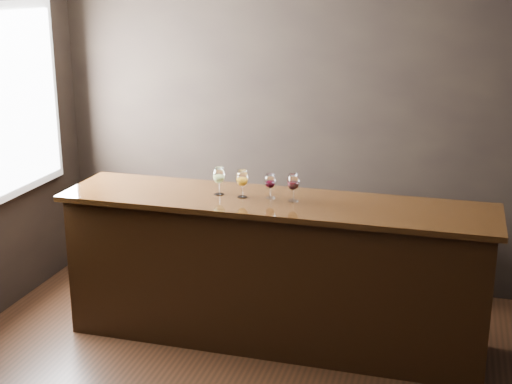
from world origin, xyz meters
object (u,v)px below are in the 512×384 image
(bar_counter, at_px, (274,274))
(glass_white, at_px, (219,176))
(glass_amber, at_px, (242,179))
(glass_red_a, at_px, (270,182))
(glass_red_b, at_px, (293,183))
(back_bar_shelf, at_px, (246,237))

(bar_counter, xyz_separation_m, glass_white, (-0.44, 0.03, 0.74))
(glass_amber, distance_m, glass_red_a, 0.21)
(glass_amber, height_order, glass_red_a, glass_amber)
(glass_amber, bearing_deg, glass_red_b, 1.00)
(glass_red_a, bearing_deg, glass_red_b, -6.83)
(glass_white, xyz_separation_m, glass_red_a, (0.40, 0.01, -0.02))
(bar_counter, height_order, glass_white, glass_white)
(glass_white, xyz_separation_m, glass_red_b, (0.58, -0.01, -0.00))
(back_bar_shelf, relative_size, glass_amber, 11.26)
(bar_counter, relative_size, glass_red_a, 16.56)
(glass_red_a, bearing_deg, glass_amber, -172.21)
(back_bar_shelf, relative_size, glass_red_b, 11.44)
(glass_red_b, bearing_deg, glass_white, 178.68)
(back_bar_shelf, xyz_separation_m, glass_red_b, (0.66, -1.03, 0.85))
(glass_red_a, height_order, glass_red_b, glass_red_b)
(glass_red_b, bearing_deg, bar_counter, -174.70)
(bar_counter, bearing_deg, glass_red_a, 143.29)
(back_bar_shelf, xyz_separation_m, glass_red_a, (0.48, -1.01, 0.84))
(bar_counter, height_order, glass_amber, glass_amber)
(glass_red_b, bearing_deg, glass_red_a, 173.17)
(back_bar_shelf, height_order, glass_red_a, glass_red_a)
(back_bar_shelf, relative_size, glass_white, 11.14)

